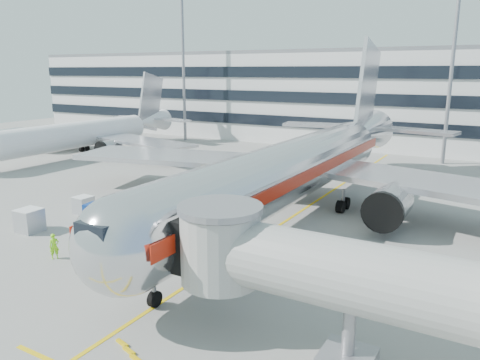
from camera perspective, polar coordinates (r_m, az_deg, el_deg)
The scene contains 14 objects.
ground at distance 32.14m, azimuth -0.99°, elevation -9.28°, with size 180.00×180.00×0.00m, color gray.
lead_in_line at distance 40.51m, azimuth 6.33°, elevation -4.51°, with size 0.25×70.00×0.01m, color yellow.
main_jet at distance 40.98m, azimuth 7.46°, elevation 1.78°, with size 50.95×48.70×16.06m.
jet_bridge at distance 19.61m, azimuth 18.27°, elevation -12.95°, with size 17.80×4.50×7.00m.
terminal at distance 84.89m, azimuth 19.86°, elevation 9.44°, with size 150.00×24.25×15.60m.
light_mast_west at distance 84.17m, azimuth -6.95°, elevation 14.91°, with size 2.40×1.20×25.45m.
light_mast_centre at distance 67.87m, azimuth 24.61°, elevation 14.27°, with size 2.40×1.20×25.45m.
second_jet at distance 73.24m, azimuth -18.34°, elevation 5.42°, with size 38.21×36.52×12.04m.
belt_loader at distance 38.18m, azimuth -11.89°, elevation -4.85°, with size 4.70×1.85×2.24m.
baggage_tug at distance 39.09m, azimuth -16.89°, elevation -4.38°, with size 2.78×1.94×1.97m.
cargo_container_left at distance 37.95m, azimuth -16.77°, elevation -4.86°, with size 2.09×2.09×1.76m.
cargo_container_right at distance 43.39m, azimuth -18.55°, elevation -2.89°, with size 1.50×1.50×1.52m.
cargo_container_front at distance 40.08m, azimuth -24.29°, elevation -4.49°, with size 1.74×1.74×1.81m.
ramp_worker at distance 33.80m, azimuth -21.71°, elevation -7.52°, with size 0.63×0.41×1.73m, color #85E918.
Camera 1 is at (15.32, -25.42, 12.32)m, focal length 35.00 mm.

